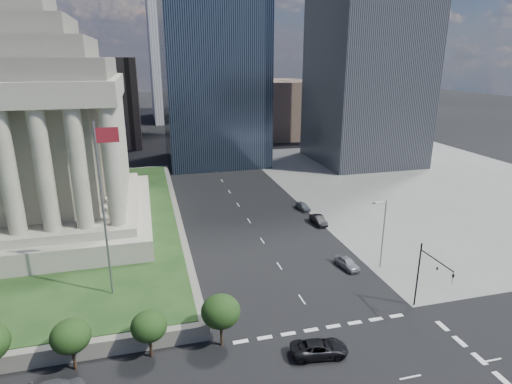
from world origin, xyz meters
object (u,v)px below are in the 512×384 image
object	(u,v)px
traffic_signal_ne	(429,272)
parked_sedan_mid	(319,220)
pickup_truck	(319,348)
parked_sedan_near	(347,263)
street_lamp_north	(382,230)
parked_sedan_far	(303,206)
flagpole	(104,202)
war_memorial	(23,105)

from	to	relation	value
traffic_signal_ne	parked_sedan_mid	size ratio (longest dim) A/B	1.74
pickup_truck	parked_sedan_near	world-z (taller)	pickup_truck
street_lamp_north	parked_sedan_near	xyz separation A→B (m)	(-4.33, 1.12, -4.91)
pickup_truck	parked_sedan_far	world-z (taller)	pickup_truck
flagpole	parked_sedan_far	distance (m)	44.08
war_memorial	flagpole	distance (m)	28.16
street_lamp_north	parked_sedan_far	distance (m)	25.60
street_lamp_north	parked_sedan_mid	bearing A→B (deg)	96.00
traffic_signal_ne	parked_sedan_near	xyz separation A→B (m)	(-3.50, 12.43, -4.50)
street_lamp_north	traffic_signal_ne	bearing A→B (deg)	-94.19
flagpole	street_lamp_north	xyz separation A→B (m)	(35.16, 1.00, -7.45)
flagpole	parked_sedan_near	world-z (taller)	flagpole
war_memorial	parked_sedan_near	bearing A→B (deg)	-26.97
traffic_signal_ne	war_memorial	bearing A→B (deg)	143.58
parked_sedan_near	parked_sedan_mid	world-z (taller)	parked_sedan_mid
war_memorial	parked_sedan_mid	distance (m)	50.28
pickup_truck	parked_sedan_near	distance (m)	19.49
street_lamp_north	parked_sedan_near	distance (m)	6.64
parked_sedan_mid	street_lamp_north	bearing A→B (deg)	-86.04
parked_sedan_near	parked_sedan_far	world-z (taller)	parked_sedan_near
war_memorial	street_lamp_north	bearing A→B (deg)	-25.92
parked_sedan_near	street_lamp_north	bearing A→B (deg)	-22.82
parked_sedan_mid	war_memorial	bearing A→B (deg)	170.94
war_memorial	pickup_truck	world-z (taller)	war_memorial
street_lamp_north	parked_sedan_mid	size ratio (longest dim) A/B	2.17
street_lamp_north	pickup_truck	world-z (taller)	street_lamp_north
traffic_signal_ne	parked_sedan_far	bearing A→B (deg)	91.58
pickup_truck	parked_sedan_far	bearing A→B (deg)	-11.84
parked_sedan_far	flagpole	bearing A→B (deg)	-148.09
parked_sedan_near	pickup_truck	bearing A→B (deg)	-132.47
street_lamp_north	parked_sedan_far	xyz separation A→B (m)	(-1.83, 25.05, -4.96)
flagpole	traffic_signal_ne	bearing A→B (deg)	-16.71
traffic_signal_ne	parked_sedan_near	bearing A→B (deg)	105.73
parked_sedan_near	parked_sedan_mid	xyz separation A→B (m)	(2.50, 16.27, 0.01)
war_memorial	pickup_truck	bearing A→B (deg)	-49.86
war_memorial	parked_sedan_near	xyz separation A→B (m)	(43.00, -21.88, -20.65)
flagpole	pickup_truck	world-z (taller)	flagpole
traffic_signal_ne	parked_sedan_mid	distance (m)	29.07
war_memorial	parked_sedan_mid	bearing A→B (deg)	-7.02
war_memorial	parked_sedan_far	bearing A→B (deg)	2.58
flagpole	war_memorial	bearing A→B (deg)	116.89
traffic_signal_ne	street_lamp_north	size ratio (longest dim) A/B	0.80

